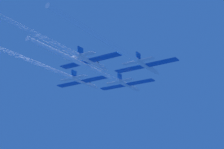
% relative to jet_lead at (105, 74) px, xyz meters
% --- Properties ---
extents(jet_lead, '(19.97, 53.33, 3.31)m').
position_rel_jet_lead_xyz_m(jet_lead, '(0.00, 0.00, 0.00)').
color(jet_lead, silver).
extents(jet_left_wing, '(19.97, 57.51, 3.31)m').
position_rel_jet_lead_xyz_m(jet_left_wing, '(-10.63, -12.39, 0.16)').
color(jet_left_wing, silver).
extents(jet_right_wing, '(19.97, 50.09, 3.31)m').
position_rel_jet_lead_xyz_m(jet_right_wing, '(12.23, -8.08, 1.43)').
color(jet_right_wing, silver).
extents(jet_slot, '(19.97, 55.11, 3.31)m').
position_rel_jet_lead_xyz_m(jet_slot, '(1.04, -22.64, 1.35)').
color(jet_slot, silver).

